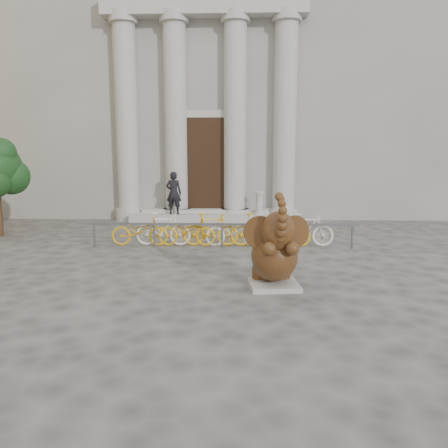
{
  "coord_description": "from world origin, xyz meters",
  "views": [
    {
      "loc": [
        1.33,
        -8.18,
        2.72
      ],
      "look_at": [
        1.01,
        1.97,
        1.1
      ],
      "focal_mm": 35.0,
      "sensor_mm": 36.0,
      "label": 1
    }
  ],
  "objects": [
    {
      "name": "pedestrian",
      "position": [
        -1.22,
        9.05,
        1.21
      ],
      "size": [
        0.65,
        0.46,
        1.69
      ],
      "primitive_type": "imported",
      "rotation": [
        0.0,
        0.0,
        3.05
      ],
      "color": "black",
      "rests_on": "entrance_steps"
    },
    {
      "name": "bike_rack",
      "position": [
        0.85,
        4.68,
        0.5
      ],
      "size": [
        8.0,
        0.53,
        1.0
      ],
      "color": "slate",
      "rests_on": "ground"
    },
    {
      "name": "ground",
      "position": [
        0.0,
        0.0,
        0.0
      ],
      "size": [
        80.0,
        80.0,
        0.0
      ],
      "primitive_type": "plane",
      "color": "#474442",
      "rests_on": "ground"
    },
    {
      "name": "classical_building",
      "position": [
        0.0,
        14.93,
        5.98
      ],
      "size": [
        22.0,
        10.7,
        12.0
      ],
      "color": "gray",
      "rests_on": "ground"
    },
    {
      "name": "elephant_statue",
      "position": [
        2.09,
        0.53,
        0.72
      ],
      "size": [
        1.33,
        1.52,
        1.99
      ],
      "rotation": [
        0.0,
        0.0,
        0.1
      ],
      "color": "#A8A59E",
      "rests_on": "ground"
    },
    {
      "name": "balustrade_post",
      "position": [
        2.18,
        9.1,
        0.78
      ],
      "size": [
        0.37,
        0.37,
        0.91
      ],
      "color": "#A8A59E",
      "rests_on": "entrance_steps"
    },
    {
      "name": "entrance_steps",
      "position": [
        0.0,
        9.4,
        0.18
      ],
      "size": [
        6.0,
        1.2,
        0.36
      ],
      "primitive_type": "cube",
      "color": "#A8A59E",
      "rests_on": "ground"
    }
  ]
}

